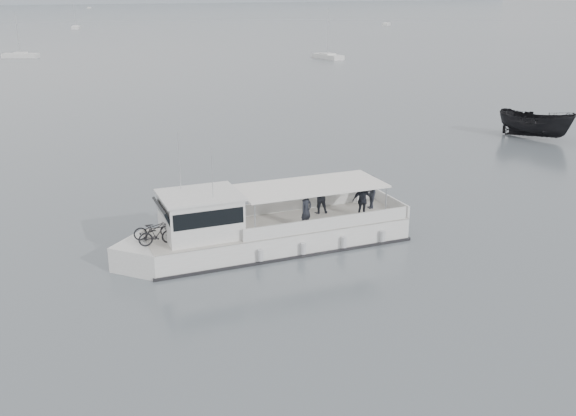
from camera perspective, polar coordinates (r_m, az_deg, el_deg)
ground at (r=26.13m, az=-8.75°, el=-4.18°), size 1400.00×1400.00×0.00m
tour_boat at (r=26.03m, az=-3.09°, el=-2.06°), size 12.34×5.35×5.16m
dark_motorboat at (r=49.60m, az=21.14°, el=6.98°), size 3.38×5.76×2.09m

